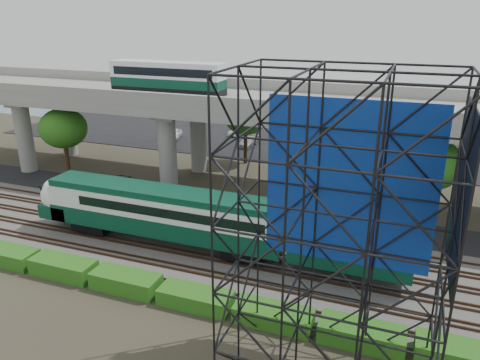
% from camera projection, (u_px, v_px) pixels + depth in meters
% --- Properties ---
extents(ground, '(140.00, 140.00, 0.00)m').
position_uv_depth(ground, '(209.00, 269.00, 33.02)').
color(ground, '#474233').
rests_on(ground, ground).
extents(ballast_bed, '(90.00, 12.00, 0.20)m').
position_uv_depth(ballast_bed, '(220.00, 254.00, 34.75)').
color(ballast_bed, slate).
rests_on(ballast_bed, ground).
extents(service_road, '(90.00, 5.00, 0.08)m').
position_uv_depth(service_road, '(257.00, 212.00, 42.25)').
color(service_road, black).
rests_on(service_road, ground).
extents(parking_lot, '(90.00, 18.00, 0.08)m').
position_uv_depth(parking_lot, '(313.00, 146.00, 62.95)').
color(parking_lot, black).
rests_on(parking_lot, ground).
extents(harbor_water, '(140.00, 40.00, 0.03)m').
position_uv_depth(harbor_water, '(339.00, 115.00, 82.33)').
color(harbor_water, '#496378').
rests_on(harbor_water, ground).
extents(rail_tracks, '(90.00, 9.52, 0.16)m').
position_uv_depth(rail_tracks, '(220.00, 252.00, 34.69)').
color(rail_tracks, '#472D1E').
rests_on(rail_tracks, ballast_bed).
extents(commuter_train, '(29.30, 3.06, 4.30)m').
position_uv_depth(commuter_train, '(189.00, 215.00, 34.63)').
color(commuter_train, black).
rests_on(commuter_train, rail_tracks).
extents(overpass, '(80.00, 12.00, 12.40)m').
position_uv_depth(overpass, '(268.00, 111.00, 44.60)').
color(overpass, '#9E9B93').
rests_on(overpass, ground).
extents(scaffold_tower, '(9.36, 6.36, 15.00)m').
position_uv_depth(scaffold_tower, '(336.00, 248.00, 20.23)').
color(scaffold_tower, black).
rests_on(scaffold_tower, ground).
extents(hedge_strip, '(34.60, 1.80, 1.20)m').
position_uv_depth(hedge_strip, '(195.00, 297.00, 28.71)').
color(hedge_strip, '#256216').
rests_on(hedge_strip, ground).
extents(trees, '(40.94, 16.94, 7.69)m').
position_uv_depth(trees, '(232.00, 134.00, 46.91)').
color(trees, '#382314').
rests_on(trees, ground).
extents(suv, '(4.82, 3.53, 1.22)m').
position_uv_depth(suv, '(127.00, 183.00, 47.51)').
color(suv, black).
rests_on(suv, service_road).
extents(parked_cars, '(38.40, 9.50, 1.32)m').
position_uv_depth(parked_cars, '(308.00, 142.00, 62.57)').
color(parked_cars, silver).
rests_on(parked_cars, parking_lot).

